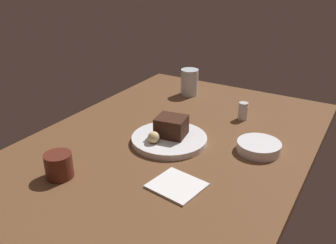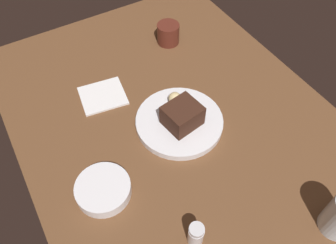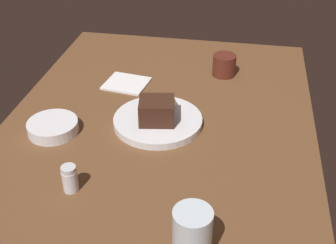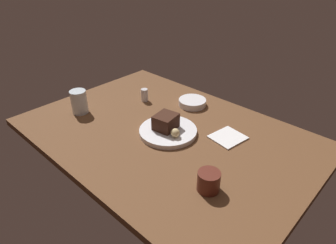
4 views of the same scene
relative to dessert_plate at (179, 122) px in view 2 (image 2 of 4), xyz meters
The scene contains 8 objects.
dining_table 2.81cm from the dessert_plate, ahead, with size 120.00×84.00×3.00cm, color brown.
dessert_plate is the anchor object (origin of this frame).
chocolate_cake_slice 4.27cm from the dessert_plate, 23.03° to the right, with size 9.20×8.12×6.23cm, color #381E14.
bread_roll 6.85cm from the dessert_plate, 160.61° to the left, with size 3.63×3.63×3.63cm, color #DBC184.
salt_shaker 32.30cm from the dessert_plate, 25.44° to the right, with size 3.48×3.48×6.40cm.
side_bowl 27.85cm from the dessert_plate, 72.06° to the right, with size 13.28×13.28×3.13cm, color silver.
coffee_cup 35.70cm from the dessert_plate, 154.55° to the left, with size 7.44×7.44×6.88cm, color #562319.
folded_napkin 24.71cm from the dessert_plate, 145.01° to the right, with size 11.64×12.81×0.60cm, color white.
Camera 2 is at (46.89, -31.91, 78.00)cm, focal length 36.42 mm.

